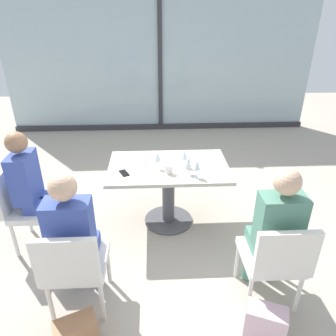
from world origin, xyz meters
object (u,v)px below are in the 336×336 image
wine_glass_1 (188,162)px  coffee_cup (168,169)px  dining_table_main (168,181)px  chair_front_left (74,265)px  person_front_left (74,235)px  handbag_1 (77,335)px  handbag_0 (265,323)px  person_side_end (33,186)px  wine_glass_0 (197,165)px  person_front_right (274,229)px  chair_front_right (275,258)px  chair_side_end (26,203)px  wine_glass_3 (158,157)px  wine_glass_2 (184,155)px  cell_phone_on_table (124,173)px

wine_glass_1 → coffee_cup: wine_glass_1 is taller
dining_table_main → chair_front_left: chair_front_left is taller
person_front_left → handbag_1: size_ratio=4.20×
handbag_0 → coffee_cup: bearing=138.8°
dining_table_main → person_side_end: person_side_end is taller
chair_front_left → person_front_left: bearing=90.0°
person_front_left → wine_glass_1: (0.98, 0.89, 0.16)m
person_front_left → coffee_cup: (0.78, 0.91, 0.08)m
wine_glass_0 → coffee_cup: 0.31m
person_front_right → chair_front_right: bearing=-90.0°
dining_table_main → person_front_left: bearing=-125.9°
chair_front_right → chair_side_end: size_ratio=1.00×
handbag_0 → chair_front_right: bearing=89.0°
person_front_left → handbag_1: person_front_left is taller
chair_front_left → chair_front_right: bearing=0.0°
chair_front_right → wine_glass_3: (-0.90, 1.14, 0.37)m
chair_side_end → wine_glass_3: 1.41m
wine_glass_2 → handbag_0: 1.71m
person_front_left → cell_phone_on_table: 0.98m
wine_glass_3 → coffee_cup: wine_glass_3 is taller
wine_glass_2 → coffee_cup: 0.24m
wine_glass_1 → cell_phone_on_table: 0.67m
dining_table_main → cell_phone_on_table: bearing=-161.7°
person_side_end → handbag_1: 1.47m
cell_phone_on_table → chair_side_end: bearing=163.9°
chair_side_end → wine_glass_1: 1.69m
person_side_end → wine_glass_3: bearing=11.7°
wine_glass_0 → handbag_1: wine_glass_0 is taller
person_side_end → wine_glass_0: (1.61, 0.04, 0.16)m
person_side_end → wine_glass_3: person_side_end is taller
person_front_right → person_side_end: size_ratio=1.00×
cell_phone_on_table → handbag_0: cell_phone_on_table is taller
handbag_1 → person_front_left: bearing=72.9°
wine_glass_0 → coffee_cup: wine_glass_0 is taller
wine_glass_1 → cell_phone_on_table: (-0.66, 0.04, -0.13)m
wine_glass_2 → handbag_0: wine_glass_2 is taller
chair_side_end → person_front_right: bearing=-19.0°
chair_front_right → wine_glass_3: 1.50m
wine_glass_3 → coffee_cup: (0.11, -0.12, -0.09)m
coffee_cup → person_side_end: bearing=-174.0°
chair_front_left → chair_side_end: 1.11m
chair_front_right → person_side_end: person_side_end is taller
wine_glass_0 → wine_glass_2: size_ratio=1.00×
person_front_right → wine_glass_0: 0.98m
wine_glass_0 → handbag_1: size_ratio=0.62×
wine_glass_2 → wine_glass_3: (-0.28, -0.03, 0.00)m
dining_table_main → wine_glass_3: 0.35m
person_front_left → person_side_end: same height
handbag_0 → wine_glass_3: bearing=140.4°
person_front_right → person_side_end: bearing=160.1°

